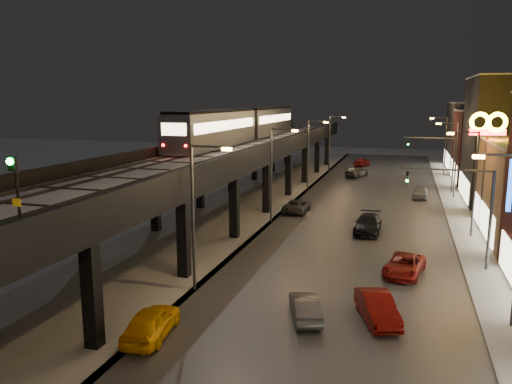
# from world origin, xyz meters

# --- Properties ---
(road_surface) EXTENTS (17.00, 120.00, 0.06)m
(road_surface) POSITION_xyz_m (7.50, 35.00, 0.03)
(road_surface) COLOR #46474D
(road_surface) RESTS_ON ground
(sidewalk_right) EXTENTS (4.00, 120.00, 0.14)m
(sidewalk_right) POSITION_xyz_m (17.50, 35.00, 0.07)
(sidewalk_right) COLOR #9FA1A8
(sidewalk_right) RESTS_ON ground
(under_viaduct_pavement) EXTENTS (11.00, 120.00, 0.06)m
(under_viaduct_pavement) POSITION_xyz_m (-6.00, 35.00, 0.03)
(under_viaduct_pavement) COLOR #9FA1A8
(under_viaduct_pavement) RESTS_ON ground
(elevated_viaduct) EXTENTS (9.00, 100.00, 6.30)m
(elevated_viaduct) POSITION_xyz_m (-6.00, 31.84, 5.62)
(elevated_viaduct) COLOR black
(elevated_viaduct) RESTS_ON ground
(viaduct_trackbed) EXTENTS (8.40, 100.00, 0.32)m
(viaduct_trackbed) POSITION_xyz_m (-6.01, 31.97, 6.39)
(viaduct_trackbed) COLOR #B2B7C1
(viaduct_trackbed) RESTS_ON elevated_viaduct
(viaduct_parapet_streetside) EXTENTS (0.30, 100.00, 1.10)m
(viaduct_parapet_streetside) POSITION_xyz_m (-1.65, 32.00, 6.85)
(viaduct_parapet_streetside) COLOR black
(viaduct_parapet_streetside) RESTS_ON elevated_viaduct
(viaduct_parapet_far) EXTENTS (0.30, 100.00, 1.10)m
(viaduct_parapet_far) POSITION_xyz_m (-10.35, 32.00, 6.85)
(viaduct_parapet_far) COLOR black
(viaduct_parapet_far) RESTS_ON elevated_viaduct
(building_e) EXTENTS (12.20, 12.20, 10.16)m
(building_e) POSITION_xyz_m (23.99, 62.00, 5.08)
(building_e) COLOR #571F1C
(building_e) RESTS_ON ground
(building_f) EXTENTS (12.20, 16.20, 11.16)m
(building_f) POSITION_xyz_m (23.99, 76.00, 5.58)
(building_f) COLOR #2A2A2C
(building_f) RESTS_ON ground
(streetlight_left_1) EXTENTS (2.57, 0.28, 9.00)m
(streetlight_left_1) POSITION_xyz_m (-0.43, 13.00, 5.24)
(streetlight_left_1) COLOR #38383A
(streetlight_left_1) RESTS_ON ground
(streetlight_left_2) EXTENTS (2.57, 0.28, 9.00)m
(streetlight_left_2) POSITION_xyz_m (-0.43, 31.00, 5.24)
(streetlight_left_2) COLOR #38383A
(streetlight_left_2) RESTS_ON ground
(streetlight_right_2) EXTENTS (2.56, 0.28, 9.00)m
(streetlight_right_2) POSITION_xyz_m (16.73, 31.00, 5.24)
(streetlight_right_2) COLOR #38383A
(streetlight_right_2) RESTS_ON ground
(streetlight_left_3) EXTENTS (2.57, 0.28, 9.00)m
(streetlight_left_3) POSITION_xyz_m (-0.43, 49.00, 5.24)
(streetlight_left_3) COLOR #38383A
(streetlight_left_3) RESTS_ON ground
(streetlight_right_3) EXTENTS (2.56, 0.28, 9.00)m
(streetlight_right_3) POSITION_xyz_m (16.73, 49.00, 5.24)
(streetlight_right_3) COLOR #38383A
(streetlight_right_3) RESTS_ON ground
(streetlight_left_4) EXTENTS (2.57, 0.28, 9.00)m
(streetlight_left_4) POSITION_xyz_m (-0.43, 67.00, 5.24)
(streetlight_left_4) COLOR #38383A
(streetlight_left_4) RESTS_ON ground
(streetlight_right_4) EXTENTS (2.56, 0.28, 9.00)m
(streetlight_right_4) POSITION_xyz_m (16.73, 67.00, 5.24)
(streetlight_right_4) COLOR #38383A
(streetlight_right_4) RESTS_ON ground
(traffic_light_rig_a) EXTENTS (6.10, 0.34, 7.00)m
(traffic_light_rig_a) POSITION_xyz_m (15.84, 22.00, 4.50)
(traffic_light_rig_a) COLOR #38383A
(traffic_light_rig_a) RESTS_ON ground
(traffic_light_rig_b) EXTENTS (6.10, 0.34, 7.00)m
(traffic_light_rig_b) POSITION_xyz_m (15.84, 52.00, 4.50)
(traffic_light_rig_b) COLOR #38383A
(traffic_light_rig_b) RESTS_ON ground
(subway_train) EXTENTS (3.26, 39.91, 3.90)m
(subway_train) POSITION_xyz_m (-8.50, 46.53, 8.56)
(subway_train) COLOR gray
(subway_train) RESTS_ON viaduct_trackbed
(rail_signal) EXTENTS (0.34, 0.43, 2.96)m
(rail_signal) POSITION_xyz_m (-2.10, 0.69, 8.72)
(rail_signal) COLOR black
(rail_signal) RESTS_ON viaduct_trackbed
(car_taxi) EXTENTS (2.32, 4.65, 1.52)m
(car_taxi) POSITION_xyz_m (-0.19, 6.65, 0.76)
(car_taxi) COLOR #FFB609
(car_taxi) RESTS_ON ground
(car_near_white) EXTENTS (2.58, 4.18, 1.30)m
(car_near_white) POSITION_xyz_m (6.61, 10.96, 0.65)
(car_near_white) COLOR #515357
(car_near_white) RESTS_ON ground
(car_mid_silver) EXTENTS (2.29, 4.94, 1.37)m
(car_mid_silver) POSITION_xyz_m (0.75, 35.87, 0.69)
(car_mid_silver) COLOR #3E3E3F
(car_mid_silver) RESTS_ON ground
(car_mid_dark) EXTENTS (3.57, 5.45, 1.47)m
(car_mid_dark) POSITION_xyz_m (4.24, 62.27, 0.73)
(car_mid_dark) COLOR #484949
(car_mid_dark) RESTS_ON ground
(car_far_white) EXTENTS (2.87, 4.74, 1.51)m
(car_far_white) POSITION_xyz_m (3.92, 75.20, 0.75)
(car_far_white) COLOR maroon
(car_far_white) RESTS_ON ground
(car_onc_silver) EXTENTS (2.87, 4.63, 1.44)m
(car_onc_silver) POSITION_xyz_m (10.32, 11.77, 0.72)
(car_onc_silver) COLOR #670A06
(car_onc_silver) RESTS_ON ground
(car_onc_dark) EXTENTS (3.04, 5.07, 1.32)m
(car_onc_dark) POSITION_xyz_m (11.62, 19.50, 0.66)
(car_onc_dark) COLOR maroon
(car_onc_dark) RESTS_ON ground
(car_onc_white) EXTENTS (2.23, 5.33, 1.54)m
(car_onc_white) POSITION_xyz_m (8.45, 29.80, 0.77)
(car_onc_white) COLOR black
(car_onc_white) RESTS_ON ground
(car_onc_red) EXTENTS (1.92, 4.25, 1.42)m
(car_onc_red) POSITION_xyz_m (13.20, 47.53, 0.71)
(car_onc_red) COLOR gray
(car_onc_red) RESTS_ON ground
(sign_mcdonalds) EXTENTS (3.13, 0.62, 10.52)m
(sign_mcdonalds) POSITION_xyz_m (18.00, 33.59, 8.63)
(sign_mcdonalds) COLOR #38383A
(sign_mcdonalds) RESTS_ON ground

